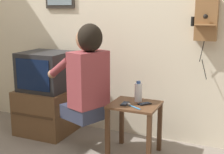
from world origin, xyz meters
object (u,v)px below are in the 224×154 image
Objects in this scene: person at (87,73)px; cell_phone_held at (125,104)px; wall_phone_antique at (206,19)px; television at (46,71)px; cell_phone_spare at (145,104)px; water_bottle at (138,92)px; toothbrush at (133,106)px.

person reaches higher than cell_phone_held.
person is 7.34× the size of cell_phone_held.
wall_phone_antique reaches higher than person.
person is at bearing -20.64° from television.
television is 0.63× the size of wall_phone_antique.
cell_phone_held is at bearing -118.33° from cell_phone_spare.
wall_phone_antique is (1.01, 0.52, 0.51)m from person.
water_bottle is at bearing -44.75° from person.
cell_phone_held is 0.95× the size of cell_phone_spare.
person is at bearing -152.78° from wall_phone_antique.
cell_phone_held is 0.12m from toothbrush.
cell_phone_spare is 0.88× the size of toothbrush.
television is 1.79m from wall_phone_antique.
person is 0.47m from cell_phone_held.
water_bottle is at bearing -2.35° from television.
television is 1.17m from toothbrush.
television is at bearing 165.52° from cell_phone_held.
television is 1.06m from cell_phone_held.
water_bottle is at bearing -179.78° from cell_phone_spare.
wall_phone_antique is 5.36× the size of toothbrush.
cell_phone_spare is at bearing 18.44° from cell_phone_held.
person is at bearing -127.44° from cell_phone_spare.
toothbrush is (-0.54, -0.52, -0.78)m from wall_phone_antique.
cell_phone_spare is at bearing -140.10° from wall_phone_antique.
television is at bearing 177.65° from water_bottle.
wall_phone_antique reaches higher than cell_phone_held.
person is at bearing 120.72° from toothbrush.
television reaches higher than toothbrush.
water_bottle is (0.08, 0.14, 0.09)m from cell_phone_held.
cell_phone_held is (-0.64, -0.46, -0.79)m from wall_phone_antique.
person is 6.13× the size of toothbrush.
wall_phone_antique is at bearing 79.03° from cell_phone_spare.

